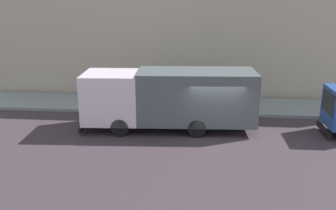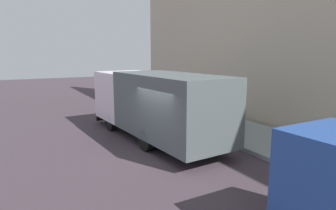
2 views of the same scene
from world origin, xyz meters
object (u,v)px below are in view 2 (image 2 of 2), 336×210
at_px(pedestrian_standing, 201,100).
at_px(traffic_cone_orange, 180,111).
at_px(pedestrian_walking, 230,108).
at_px(large_utility_truck, 154,102).
at_px(street_sign_post, 193,97).

relative_size(pedestrian_standing, traffic_cone_orange, 3.08).
xyz_separation_m(pedestrian_walking, traffic_cone_orange, (-0.89, 3.33, -0.69)).
height_order(pedestrian_walking, traffic_cone_orange, pedestrian_walking).
bearing_deg(large_utility_truck, traffic_cone_orange, 39.13).
relative_size(pedestrian_walking, pedestrian_standing, 1.07).
relative_size(large_utility_truck, street_sign_post, 3.55).
relative_size(large_utility_truck, pedestrian_standing, 5.06).
relative_size(large_utility_truck, traffic_cone_orange, 15.62).
bearing_deg(street_sign_post, large_utility_truck, -165.59).
height_order(large_utility_truck, pedestrian_standing, large_utility_truck).
bearing_deg(street_sign_post, traffic_cone_orange, 76.12).
bearing_deg(traffic_cone_orange, large_utility_truck, -137.35).
xyz_separation_m(pedestrian_standing, traffic_cone_orange, (-1.25, 0.42, -0.63)).
distance_m(large_utility_truck, street_sign_post, 2.62).
xyz_separation_m(large_utility_truck, traffic_cone_orange, (3.08, 2.84, -1.22)).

